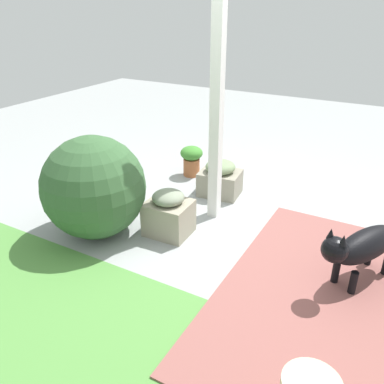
{
  "coord_description": "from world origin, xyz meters",
  "views": [
    {
      "loc": [
        -1.3,
        3.06,
        2.0
      ],
      "look_at": [
        0.35,
        0.09,
        0.35
      ],
      "focal_mm": 37.23,
      "sensor_mm": 36.0,
      "label": 1
    }
  ],
  "objects": [
    {
      "name": "ground_plane",
      "position": [
        0.0,
        0.0,
        0.0
      ],
      "size": [
        12.0,
        12.0,
        0.0
      ],
      "primitive_type": "plane",
      "color": "#9A9E9E"
    },
    {
      "name": "brick_path",
      "position": [
        -1.2,
        0.56,
        0.01
      ],
      "size": [
        1.8,
        2.4,
        0.02
      ],
      "primitive_type": "cube",
      "color": "#8F544E",
      "rests_on": "ground"
    },
    {
      "name": "porch_pillar",
      "position": [
        0.25,
        -0.19,
        1.18
      ],
      "size": [
        0.1,
        0.1,
        2.36
      ],
      "primitive_type": "cube",
      "color": "white",
      "rests_on": "ground"
    },
    {
      "name": "stone_planter_nearest",
      "position": [
        0.41,
        -0.66,
        0.19
      ],
      "size": [
        0.48,
        0.41,
        0.41
      ],
      "color": "gray",
      "rests_on": "ground"
    },
    {
      "name": "stone_planter_mid",
      "position": [
        0.46,
        0.34,
        0.21
      ],
      "size": [
        0.42,
        0.36,
        0.44
      ],
      "color": "gray",
      "rests_on": "ground"
    },
    {
      "name": "round_shrub",
      "position": [
        1.05,
        0.65,
        0.47
      ],
      "size": [
        0.94,
        0.94,
        0.94
      ],
      "primitive_type": "sphere",
      "color": "#335931",
      "rests_on": "ground"
    },
    {
      "name": "terracotta_pot_broad",
      "position": [
        0.95,
        -0.97,
        0.22
      ],
      "size": [
        0.28,
        0.28,
        0.38
      ],
      "color": "#A15A34",
      "rests_on": "ground"
    },
    {
      "name": "dog",
      "position": [
        -1.2,
        0.25,
        0.33
      ],
      "size": [
        0.53,
        0.8,
        0.57
      ],
      "color": "black",
      "rests_on": "ground"
    }
  ]
}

